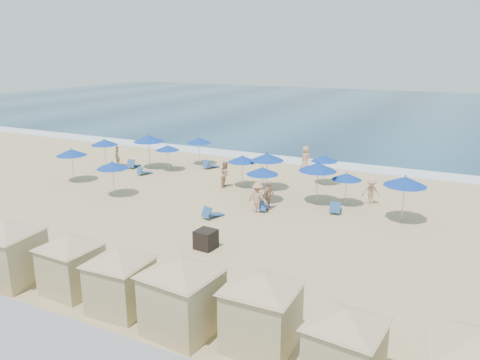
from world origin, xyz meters
name	(u,v)px	position (x,y,z in m)	size (l,w,h in m)	color
ground	(204,219)	(0.00, 0.00, 0.00)	(160.00, 160.00, 0.00)	tan
ocean	(385,110)	(0.00, 55.00, 0.03)	(160.00, 80.00, 0.06)	navy
surf_line	(299,161)	(0.00, 15.50, 0.04)	(160.00, 2.50, 0.08)	white
trash_bin	(206,239)	(2.16, -3.37, 0.45)	(0.89, 0.89, 0.89)	black
cabana_0	(8,243)	(-3.11, -9.67, 1.64)	(4.54, 4.54, 2.86)	tan
cabana_1	(70,256)	(-0.31, -9.17, 1.45)	(4.03, 4.03, 2.53)	tan
cabana_2	(120,272)	(2.25, -9.37, 1.46)	(4.07, 4.07, 2.56)	tan
cabana_3	(182,285)	(4.93, -9.47, 1.65)	(4.57, 4.57, 2.88)	tan
cabana_4	(262,300)	(7.57, -9.06, 1.59)	(4.43, 4.43, 2.78)	tan
cabana_5	(346,337)	(10.31, -9.61, 1.46)	(4.03, 4.03, 2.54)	tan
umbrella_0	(104,142)	(-12.91, 6.51, 2.08)	(2.11, 2.11, 2.40)	#A5A8AD
umbrella_1	(71,152)	(-12.20, 2.44, 2.12)	(2.15, 2.15, 2.44)	#A5A8AD
umbrella_2	(149,138)	(-9.80, 8.06, 2.38)	(2.41, 2.41, 2.74)	#A5A8AD
umbrella_3	(112,165)	(-7.31, 1.10, 2.01)	(2.04, 2.04, 2.32)	#A5A8AD
umbrella_4	(199,140)	(-6.96, 10.87, 2.01)	(2.03, 2.03, 2.31)	#A5A8AD
umbrella_5	(242,159)	(-0.90, 6.58, 1.97)	(1.99, 1.99, 2.27)	#A5A8AD
umbrella_6	(262,171)	(1.64, 4.20, 1.97)	(1.99, 1.99, 2.27)	#A5A8AD
umbrella_7	(267,157)	(0.81, 6.79, 2.23)	(2.26, 2.26, 2.57)	#A5A8AD
umbrella_8	(318,167)	(4.71, 5.40, 2.29)	(2.32, 2.32, 2.65)	#A5A8AD
umbrella_9	(324,158)	(3.82, 9.73, 1.84)	(1.87, 1.87, 2.13)	#A5A8AD
umbrella_10	(347,176)	(6.35, 5.89, 1.78)	(1.80, 1.80, 2.05)	#A5A8AD
umbrella_11	(405,181)	(9.82, 4.45, 2.28)	(2.31, 2.31, 2.63)	#A5A8AD
umbrella_12	(168,148)	(-8.05, 8.08, 1.80)	(1.82, 1.82, 2.07)	#A5A8AD
beach_chair_0	(133,165)	(-11.08, 7.59, 0.26)	(0.84, 1.44, 0.74)	#26508E
beach_chair_1	(143,172)	(-9.00, 6.22, 0.23)	(0.83, 1.28, 0.65)	#26508E
beach_chair_2	(210,165)	(-5.56, 10.14, 0.26)	(1.05, 1.47, 0.74)	#26508E
beach_chair_3	(211,214)	(0.28, 0.34, 0.25)	(0.92, 1.41, 0.71)	#26508E
beach_chair_4	(263,207)	(2.35, 2.76, 0.23)	(0.71, 1.28, 0.67)	#26508E
beach_chair_5	(336,208)	(6.20, 4.31, 0.25)	(0.81, 1.41, 0.73)	#26508E
beachgoer_0	(117,156)	(-12.65, 7.56, 0.80)	(0.59, 0.38, 1.61)	tan
beachgoer_1	(226,174)	(-1.93, 6.12, 0.89)	(0.86, 0.67, 1.77)	tan
beachgoer_2	(268,196)	(2.52, 3.11, 0.83)	(0.98, 0.41, 1.66)	tan
beachgoer_3	(371,192)	(7.68, 6.68, 0.80)	(1.04, 0.60, 1.61)	tan
beachgoer_4	(306,158)	(1.37, 13.00, 0.94)	(0.92, 0.60, 1.89)	tan
beachgoer_5	(258,198)	(2.20, 2.31, 0.89)	(1.15, 0.66, 1.78)	tan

